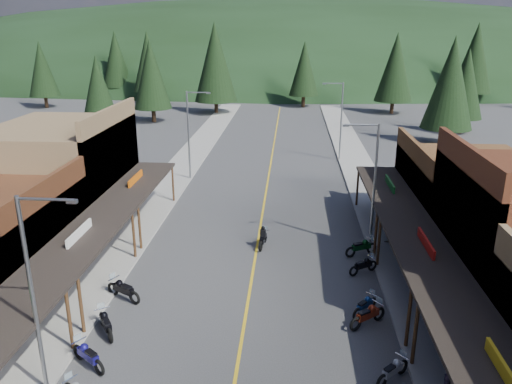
% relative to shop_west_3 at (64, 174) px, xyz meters
% --- Properties ---
extents(ground, '(220.00, 220.00, 0.00)m').
position_rel_shop_west_3_xyz_m(ground, '(13.78, -11.30, -3.52)').
color(ground, '#38383A').
rests_on(ground, ground).
extents(centerline, '(0.15, 90.00, 0.01)m').
position_rel_shop_west_3_xyz_m(centerline, '(13.78, 8.70, -3.51)').
color(centerline, gold).
rests_on(centerline, ground).
extents(sidewalk_west, '(3.40, 94.00, 0.15)m').
position_rel_shop_west_3_xyz_m(sidewalk_west, '(5.08, 8.70, -3.44)').
color(sidewalk_west, gray).
rests_on(sidewalk_west, ground).
extents(sidewalk_east, '(3.40, 94.00, 0.15)m').
position_rel_shop_west_3_xyz_m(sidewalk_east, '(22.48, 8.70, -3.44)').
color(sidewalk_east, gray).
rests_on(sidewalk_east, ground).
extents(shop_west_3, '(10.90, 10.20, 8.20)m').
position_rel_shop_west_3_xyz_m(shop_west_3, '(0.00, 0.00, 0.00)').
color(shop_west_3, brown).
rests_on(shop_west_3, ground).
extents(shop_east_3, '(10.90, 10.20, 6.20)m').
position_rel_shop_west_3_xyz_m(shop_east_3, '(27.54, 0.00, -0.99)').
color(shop_east_3, '#4C2D16').
rests_on(shop_east_3, ground).
extents(streetlight_0, '(2.16, 0.18, 8.00)m').
position_rel_shop_west_3_xyz_m(streetlight_0, '(6.83, -17.30, 0.94)').
color(streetlight_0, gray).
rests_on(streetlight_0, ground).
extents(streetlight_1, '(2.16, 0.18, 8.00)m').
position_rel_shop_west_3_xyz_m(streetlight_1, '(6.83, 10.70, 0.94)').
color(streetlight_1, gray).
rests_on(streetlight_1, ground).
extents(streetlight_2, '(2.16, 0.18, 8.00)m').
position_rel_shop_west_3_xyz_m(streetlight_2, '(20.74, -3.30, 0.94)').
color(streetlight_2, gray).
rests_on(streetlight_2, ground).
extents(streetlight_3, '(2.16, 0.18, 8.00)m').
position_rel_shop_west_3_xyz_m(streetlight_3, '(20.74, 18.70, 0.94)').
color(streetlight_3, gray).
rests_on(streetlight_3, ground).
extents(ridge_hill, '(310.00, 140.00, 60.00)m').
position_rel_shop_west_3_xyz_m(ridge_hill, '(13.78, 123.70, -3.52)').
color(ridge_hill, black).
rests_on(ridge_hill, ground).
extents(pine_0, '(5.04, 5.04, 11.00)m').
position_rel_shop_west_3_xyz_m(pine_0, '(-26.22, 50.70, 2.96)').
color(pine_0, black).
rests_on(pine_0, ground).
extents(pine_1, '(5.88, 5.88, 12.50)m').
position_rel_shop_west_3_xyz_m(pine_1, '(-10.22, 58.70, 3.72)').
color(pine_1, black).
rests_on(pine_1, ground).
extents(pine_2, '(6.72, 6.72, 14.00)m').
position_rel_shop_west_3_xyz_m(pine_2, '(3.78, 46.70, 4.47)').
color(pine_2, black).
rests_on(pine_2, ground).
extents(pine_3, '(5.04, 5.04, 11.00)m').
position_rel_shop_west_3_xyz_m(pine_3, '(17.78, 54.70, 2.96)').
color(pine_3, black).
rests_on(pine_3, ground).
extents(pine_4, '(5.88, 5.88, 12.50)m').
position_rel_shop_west_3_xyz_m(pine_4, '(31.78, 48.70, 3.72)').
color(pine_4, black).
rests_on(pine_4, ground).
extents(pine_5, '(6.72, 6.72, 14.00)m').
position_rel_shop_west_3_xyz_m(pine_5, '(47.78, 60.70, 4.47)').
color(pine_5, black).
rests_on(pine_5, ground).
extents(pine_7, '(5.88, 5.88, 12.50)m').
position_rel_shop_west_3_xyz_m(pine_7, '(-18.22, 64.70, 3.72)').
color(pine_7, black).
rests_on(pine_7, ground).
extents(pine_8, '(4.48, 4.48, 10.00)m').
position_rel_shop_west_3_xyz_m(pine_8, '(-8.22, 28.70, 2.46)').
color(pine_8, black).
rests_on(pine_8, ground).
extents(pine_9, '(4.93, 4.93, 10.80)m').
position_rel_shop_west_3_xyz_m(pine_9, '(37.78, 33.70, 2.86)').
color(pine_9, black).
rests_on(pine_9, ground).
extents(pine_10, '(5.38, 5.38, 11.60)m').
position_rel_shop_west_3_xyz_m(pine_10, '(-4.22, 38.70, 3.27)').
color(pine_10, black).
rests_on(pine_10, ground).
extents(pine_11, '(5.82, 5.82, 12.40)m').
position_rel_shop_west_3_xyz_m(pine_11, '(33.78, 26.70, 3.67)').
color(pine_11, black).
rests_on(pine_11, ground).
extents(bike_west_6, '(2.14, 1.84, 1.22)m').
position_rel_shop_west_3_xyz_m(bike_west_6, '(7.69, -15.71, -2.91)').
color(bike_west_6, navy).
rests_on(bike_west_6, ground).
extents(bike_west_7, '(1.75, 2.16, 1.21)m').
position_rel_shop_west_3_xyz_m(bike_west_7, '(7.58, -13.38, -2.91)').
color(bike_west_7, black).
rests_on(bike_west_7, ground).
extents(bike_west_8, '(2.32, 1.75, 1.28)m').
position_rel_shop_west_3_xyz_m(bike_west_8, '(7.41, -10.39, -2.88)').
color(bike_west_8, black).
rests_on(bike_west_8, ground).
extents(bike_east_6, '(1.82, 1.78, 1.09)m').
position_rel_shop_west_3_xyz_m(bike_east_6, '(20.00, -15.68, -2.97)').
color(bike_east_6, '#A2A1A7').
rests_on(bike_east_6, ground).
extents(bike_east_7, '(2.14, 1.88, 1.23)m').
position_rel_shop_west_3_xyz_m(bike_east_7, '(19.55, -11.86, -2.90)').
color(bike_east_7, maroon).
rests_on(bike_east_7, ground).
extents(bike_east_8, '(1.69, 1.83, 1.07)m').
position_rel_shop_west_3_xyz_m(bike_east_8, '(19.55, -10.89, -2.98)').
color(bike_east_8, navy).
rests_on(bike_east_8, ground).
extents(bike_east_9, '(1.95, 1.58, 1.09)m').
position_rel_shop_west_3_xyz_m(bike_east_9, '(20.04, -6.61, -2.97)').
color(bike_east_9, black).
rests_on(bike_east_9, ground).
extents(bike_east_10, '(2.23, 1.59, 1.22)m').
position_rel_shop_west_3_xyz_m(bike_east_10, '(20.23, -4.25, -2.91)').
color(bike_east_10, '#0B3A16').
rests_on(bike_east_10, ground).
extents(rider_on_bike, '(0.93, 2.04, 1.50)m').
position_rel_shop_west_3_xyz_m(rider_on_bike, '(14.17, -3.43, -2.92)').
color(rider_on_bike, black).
rests_on(rider_on_bike, ground).
extents(pedestrian_east_b, '(1.00, 0.93, 1.80)m').
position_rel_shop_west_3_xyz_m(pedestrian_east_b, '(22.16, -2.34, -2.47)').
color(pedestrian_east_b, brown).
rests_on(pedestrian_east_b, sidewalk_east).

